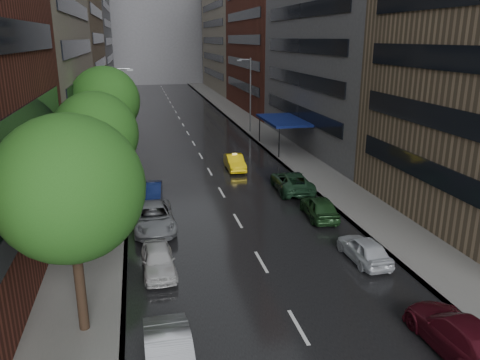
# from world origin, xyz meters

# --- Properties ---
(road) EXTENTS (14.00, 140.00, 0.01)m
(road) POSITION_xyz_m (0.00, 50.00, 0.01)
(road) COLOR black
(road) RESTS_ON ground
(sidewalk_left) EXTENTS (4.00, 140.00, 0.15)m
(sidewalk_left) POSITION_xyz_m (-9.00, 50.00, 0.07)
(sidewalk_left) COLOR gray
(sidewalk_left) RESTS_ON ground
(sidewalk_right) EXTENTS (4.00, 140.00, 0.15)m
(sidewalk_right) POSITION_xyz_m (9.00, 50.00, 0.07)
(sidewalk_right) COLOR gray
(sidewalk_right) RESTS_ON ground
(buildings_left) EXTENTS (8.00, 108.00, 38.00)m
(buildings_left) POSITION_xyz_m (-15.00, 58.79, 15.99)
(buildings_left) COLOR maroon
(buildings_left) RESTS_ON ground
(buildings_right) EXTENTS (8.05, 109.10, 36.00)m
(buildings_right) POSITION_xyz_m (15.00, 56.70, 15.03)
(buildings_right) COLOR #937A5B
(buildings_right) RESTS_ON ground
(building_far) EXTENTS (40.00, 14.00, 32.00)m
(building_far) POSITION_xyz_m (0.00, 118.00, 16.00)
(building_far) COLOR slate
(building_far) RESTS_ON ground
(tree_near) EXTENTS (5.60, 5.60, 8.92)m
(tree_near) POSITION_xyz_m (-8.60, 5.60, 6.11)
(tree_near) COLOR #382619
(tree_near) RESTS_ON ground
(tree_mid) EXTENTS (5.28, 5.28, 8.41)m
(tree_mid) POSITION_xyz_m (-8.60, 17.86, 5.75)
(tree_mid) COLOR #382619
(tree_mid) RESTS_ON ground
(tree_far) EXTENTS (5.81, 5.81, 9.26)m
(tree_far) POSITION_xyz_m (-8.60, 29.40, 6.34)
(tree_far) COLOR #382619
(tree_far) RESTS_ON ground
(taxi) EXTENTS (1.54, 4.21, 1.38)m
(taxi) POSITION_xyz_m (2.32, 28.18, 0.69)
(taxi) COLOR yellow
(taxi) RESTS_ON ground
(parked_cars_left) EXTENTS (2.68, 23.35, 1.56)m
(parked_cars_left) POSITION_xyz_m (-5.40, 12.48, 0.74)
(parked_cars_left) COLOR #ABAEB5
(parked_cars_left) RESTS_ON ground
(parked_cars_right) EXTENTS (2.82, 25.41, 1.52)m
(parked_cars_right) POSITION_xyz_m (5.40, 12.52, 0.74)
(parked_cars_right) COLOR #4C0F1A
(parked_cars_right) RESTS_ON ground
(street_lamp_left) EXTENTS (1.74, 0.22, 9.00)m
(street_lamp_left) POSITION_xyz_m (-7.72, 30.00, 4.89)
(street_lamp_left) COLOR gray
(street_lamp_left) RESTS_ON sidewalk_left
(street_lamp_right) EXTENTS (1.74, 0.22, 9.00)m
(street_lamp_right) POSITION_xyz_m (7.72, 45.00, 4.89)
(street_lamp_right) COLOR gray
(street_lamp_right) RESTS_ON sidewalk_right
(awning) EXTENTS (4.00, 8.00, 3.12)m
(awning) POSITION_xyz_m (8.98, 35.00, 3.13)
(awning) COLOR navy
(awning) RESTS_ON sidewalk_right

